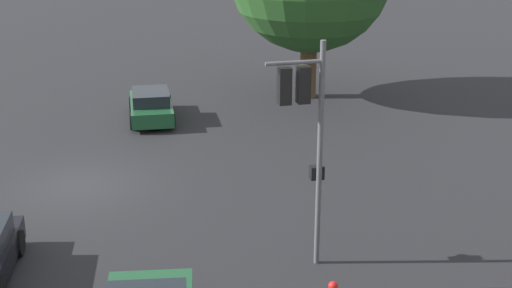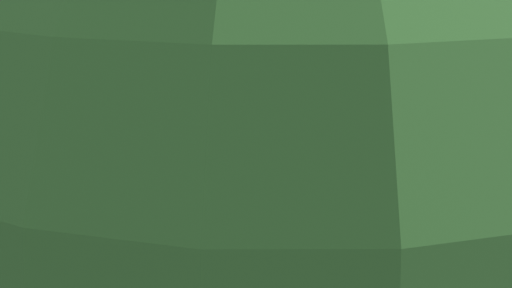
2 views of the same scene
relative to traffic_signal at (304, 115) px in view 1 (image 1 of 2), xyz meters
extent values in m
plane|color=black|center=(-6.24, -6.20, -4.06)|extent=(300.00, 300.00, 0.00)
cylinder|color=#4C3823|center=(-15.91, 3.54, -2.49)|extent=(0.77, 0.77, 3.14)
cylinder|color=#515456|center=(0.00, 0.43, -1.12)|extent=(0.14, 0.14, 5.89)
cylinder|color=#515456|center=(0.07, -0.27, 1.33)|extent=(0.24, 1.41, 0.10)
cube|color=black|center=(0.05, -0.04, 0.78)|extent=(0.33, 0.33, 0.90)
sphere|color=red|center=(-0.14, -0.06, 1.08)|extent=(0.20, 0.20, 0.20)
sphere|color=#99660F|center=(-0.14, -0.06, 0.78)|extent=(0.20, 0.20, 0.20)
sphere|color=#0F511E|center=(-0.14, -0.06, 0.48)|extent=(0.20, 0.20, 0.20)
cube|color=black|center=(0.10, -0.51, 0.78)|extent=(0.33, 0.33, 0.90)
sphere|color=red|center=(-0.09, -0.53, 1.08)|extent=(0.20, 0.20, 0.20)
sphere|color=#99660F|center=(-0.09, -0.53, 0.78)|extent=(0.20, 0.20, 0.20)
sphere|color=#0F511E|center=(-0.09, -0.53, 0.48)|extent=(0.20, 0.20, 0.20)
cube|color=black|center=(-0.18, 0.41, -1.59)|extent=(0.25, 0.37, 0.35)
sphere|color=orange|center=(-0.32, 0.39, -1.59)|extent=(0.18, 0.18, 0.18)
cylinder|color=black|center=(-1.53, -7.36, -3.72)|extent=(0.69, 0.23, 0.69)
cube|color=#194728|center=(-13.25, -3.84, -3.56)|extent=(4.03, 1.87, 0.61)
cube|color=black|center=(-13.09, -3.83, -3.01)|extent=(2.12, 1.59, 0.50)
cylinder|color=black|center=(-14.45, -4.69, -3.71)|extent=(0.72, 0.25, 0.71)
cylinder|color=black|center=(-14.51, -3.08, -3.71)|extent=(0.72, 0.25, 0.71)
cylinder|color=black|center=(-11.99, -4.59, -3.71)|extent=(0.72, 0.25, 0.71)
cylinder|color=black|center=(-12.05, -2.99, -3.71)|extent=(0.72, 0.25, 0.71)
sphere|color=red|center=(2.54, 0.22, -3.25)|extent=(0.22, 0.22, 0.22)
camera|label=1|loc=(16.20, -3.44, 5.08)|focal=50.00mm
camera|label=2|loc=(-21.95, 6.29, 4.40)|focal=50.00mm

